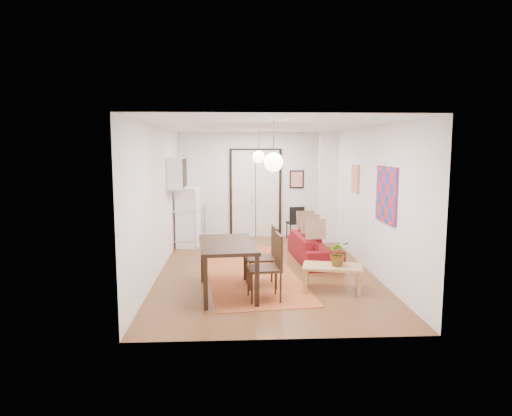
{
  "coord_description": "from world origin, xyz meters",
  "views": [
    {
      "loc": [
        -0.65,
        -9.13,
        2.48
      ],
      "look_at": [
        -0.16,
        0.09,
        1.25
      ],
      "focal_mm": 32.0,
      "sensor_mm": 36.0,
      "label": 1
    }
  ],
  "objects_px": {
    "kitchen_counter": "(189,220)",
    "dining_table": "(227,249)",
    "sofa": "(314,248)",
    "black_side_chair": "(295,219)",
    "coffee_table": "(332,269)",
    "dining_chair_near": "(261,251)",
    "dining_chair_far": "(264,260)",
    "fridge": "(188,218)"
  },
  "relations": [
    {
      "from": "coffee_table",
      "to": "dining_chair_far",
      "type": "height_order",
      "value": "dining_chair_far"
    },
    {
      "from": "sofa",
      "to": "black_side_chair",
      "type": "height_order",
      "value": "black_side_chair"
    },
    {
      "from": "dining_chair_near",
      "to": "black_side_chair",
      "type": "bearing_deg",
      "value": 159.03
    },
    {
      "from": "kitchen_counter",
      "to": "fridge",
      "type": "height_order",
      "value": "fridge"
    },
    {
      "from": "coffee_table",
      "to": "dining_table",
      "type": "height_order",
      "value": "dining_table"
    },
    {
      "from": "kitchen_counter",
      "to": "dining_table",
      "type": "height_order",
      "value": "kitchen_counter"
    },
    {
      "from": "dining_table",
      "to": "dining_chair_far",
      "type": "distance_m",
      "value": 0.66
    },
    {
      "from": "dining_table",
      "to": "sofa",
      "type": "bearing_deg",
      "value": 49.24
    },
    {
      "from": "sofa",
      "to": "dining_chair_near",
      "type": "bearing_deg",
      "value": 139.12
    },
    {
      "from": "coffee_table",
      "to": "fridge",
      "type": "distance_m",
      "value": 4.65
    },
    {
      "from": "dining_chair_near",
      "to": "dining_chair_far",
      "type": "xyz_separation_m",
      "value": [
        0.0,
        -0.7,
        0.0
      ]
    },
    {
      "from": "sofa",
      "to": "dining_chair_near",
      "type": "height_order",
      "value": "dining_chair_near"
    },
    {
      "from": "dining_table",
      "to": "dining_chair_far",
      "type": "xyz_separation_m",
      "value": [
        0.6,
        -0.24,
        -0.15
      ]
    },
    {
      "from": "dining_chair_near",
      "to": "dining_chair_far",
      "type": "distance_m",
      "value": 0.7
    },
    {
      "from": "coffee_table",
      "to": "dining_chair_near",
      "type": "bearing_deg",
      "value": 161.62
    },
    {
      "from": "fridge",
      "to": "dining_table",
      "type": "xyz_separation_m",
      "value": [
        1.01,
        -3.73,
        0.04
      ]
    },
    {
      "from": "fridge",
      "to": "dining_chair_far",
      "type": "height_order",
      "value": "fridge"
    },
    {
      "from": "sofa",
      "to": "dining_table",
      "type": "relative_size",
      "value": 1.21
    },
    {
      "from": "sofa",
      "to": "coffee_table",
      "type": "height_order",
      "value": "sofa"
    },
    {
      "from": "sofa",
      "to": "dining_chair_near",
      "type": "xyz_separation_m",
      "value": [
        -1.29,
        -1.73,
        0.34
      ]
    },
    {
      "from": "dining_chair_near",
      "to": "coffee_table",
      "type": "bearing_deg",
      "value": 66.32
    },
    {
      "from": "kitchen_counter",
      "to": "dining_chair_near",
      "type": "xyz_separation_m",
      "value": [
        1.61,
        -3.61,
        0.01
      ]
    },
    {
      "from": "kitchen_counter",
      "to": "dining_chair_far",
      "type": "bearing_deg",
      "value": -61.49
    },
    {
      "from": "kitchen_counter",
      "to": "dining_chair_far",
      "type": "relative_size",
      "value": 1.21
    },
    {
      "from": "dining_table",
      "to": "coffee_table",
      "type": "bearing_deg",
      "value": 1.82
    },
    {
      "from": "sofa",
      "to": "coffee_table",
      "type": "distance_m",
      "value": 2.13
    },
    {
      "from": "black_side_chair",
      "to": "dining_chair_far",
      "type": "bearing_deg",
      "value": 67.66
    },
    {
      "from": "kitchen_counter",
      "to": "black_side_chair",
      "type": "distance_m",
      "value": 2.88
    },
    {
      "from": "kitchen_counter",
      "to": "dining_chair_near",
      "type": "relative_size",
      "value": 1.21
    },
    {
      "from": "fridge",
      "to": "black_side_chair",
      "type": "distance_m",
      "value": 2.98
    },
    {
      "from": "kitchen_counter",
      "to": "fridge",
      "type": "bearing_deg",
      "value": -82.0
    },
    {
      "from": "kitchen_counter",
      "to": "dining_chair_near",
      "type": "bearing_deg",
      "value": -57.93
    },
    {
      "from": "kitchen_counter",
      "to": "dining_table",
      "type": "relative_size",
      "value": 0.79
    },
    {
      "from": "coffee_table",
      "to": "dining_chair_near",
      "type": "height_order",
      "value": "dining_chair_near"
    },
    {
      "from": "sofa",
      "to": "black_side_chair",
      "type": "xyz_separation_m",
      "value": [
        -0.09,
        2.53,
        0.23
      ]
    },
    {
      "from": "dining_chair_far",
      "to": "sofa",
      "type": "bearing_deg",
      "value": 146.76
    },
    {
      "from": "sofa",
      "to": "black_side_chair",
      "type": "distance_m",
      "value": 2.54
    },
    {
      "from": "dining_table",
      "to": "dining_chair_near",
      "type": "distance_m",
      "value": 0.77
    },
    {
      "from": "kitchen_counter",
      "to": "black_side_chair",
      "type": "bearing_deg",
      "value": 20.93
    },
    {
      "from": "dining_chair_far",
      "to": "black_side_chair",
      "type": "xyz_separation_m",
      "value": [
        1.19,
        4.95,
        -0.11
      ]
    },
    {
      "from": "coffee_table",
      "to": "sofa",
      "type": "bearing_deg",
      "value": 88.09
    },
    {
      "from": "kitchen_counter",
      "to": "dining_table",
      "type": "distance_m",
      "value": 4.2
    }
  ]
}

